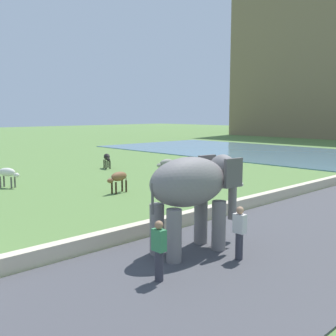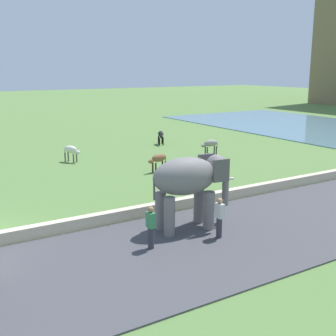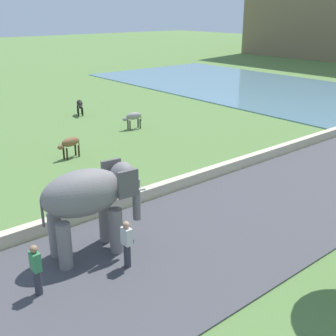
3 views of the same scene
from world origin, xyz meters
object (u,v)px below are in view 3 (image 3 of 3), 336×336
person_trailing (36,269)px  cow_black (80,104)px  cow_grey (133,117)px  cow_brown (70,143)px  elephant (90,197)px  person_beside_elephant (127,244)px

person_trailing → cow_black: size_ratio=1.16×
cow_grey → cow_brown: bearing=-66.3°
person_trailing → elephant: bearing=112.8°
person_beside_elephant → cow_brown: person_beside_elephant is taller
elephant → cow_black: (-17.64, 9.08, -1.20)m
cow_brown → cow_black: 9.93m
elephant → cow_grey: elephant is taller
elephant → person_trailing: elephant is taller
cow_brown → cow_black: same height
person_beside_elephant → cow_grey: size_ratio=1.15×
person_beside_elephant → cow_black: 20.98m
person_trailing → cow_black: person_trailing is taller
person_trailing → cow_brown: size_ratio=1.15×
elephant → cow_brown: size_ratio=2.50×
person_beside_elephant → person_trailing: bearing=-99.7°
cow_grey → cow_black: 5.89m
cow_black → cow_brown: bearing=-31.5°
cow_grey → elephant: bearing=-40.0°
person_beside_elephant → cow_brown: (-10.62, 3.52, -0.04)m
cow_brown → cow_grey: same height
person_beside_elephant → cow_brown: bearing=161.6°
elephant → person_trailing: bearing=-67.2°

